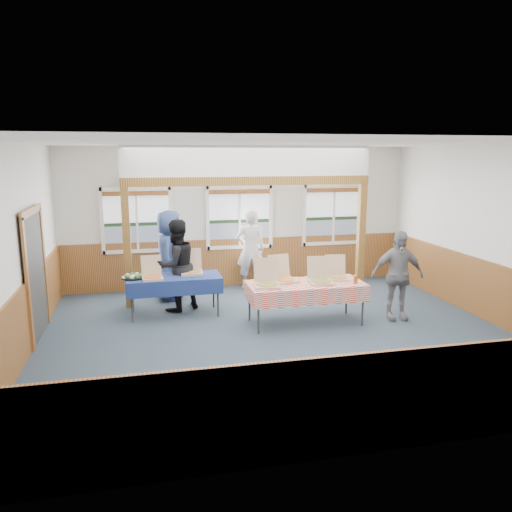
{
  "coord_description": "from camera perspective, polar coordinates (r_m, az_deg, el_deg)",
  "views": [
    {
      "loc": [
        -2.17,
        -7.75,
        3.03
      ],
      "look_at": [
        -0.17,
        1.0,
        1.19
      ],
      "focal_mm": 35.0,
      "sensor_mm": 36.0,
      "label": 1
    }
  ],
  "objects": [
    {
      "name": "floor",
      "position": [
        8.6,
        2.62,
        -9.05
      ],
      "size": [
        8.0,
        8.0,
        0.0
      ],
      "primitive_type": "plane",
      "color": "#293642",
      "rests_on": "ground"
    },
    {
      "name": "ceiling",
      "position": [
        8.05,
        2.83,
        12.79
      ],
      "size": [
        8.0,
        8.0,
        0.0
      ],
      "primitive_type": "plane",
      "rotation": [
        3.14,
        0.0,
        0.0
      ],
      "color": "white",
      "rests_on": "wall_back"
    },
    {
      "name": "wall_back",
      "position": [
        11.55,
        -1.94,
        4.47
      ],
      "size": [
        8.0,
        0.0,
        8.0
      ],
      "primitive_type": "plane",
      "rotation": [
        1.57,
        0.0,
        0.0
      ],
      "color": "silver",
      "rests_on": "floor"
    },
    {
      "name": "wall_front",
      "position": [
        4.98,
        13.61,
        -5.41
      ],
      "size": [
        8.0,
        0.0,
        8.0
      ],
      "primitive_type": "plane",
      "rotation": [
        -1.57,
        0.0,
        0.0
      ],
      "color": "silver",
      "rests_on": "floor"
    },
    {
      "name": "wall_left",
      "position": [
        8.09,
        -25.72,
        0.26
      ],
      "size": [
        0.0,
        8.0,
        8.0
      ],
      "primitive_type": "plane",
      "rotation": [
        1.57,
        0.0,
        1.57
      ],
      "color": "silver",
      "rests_on": "floor"
    },
    {
      "name": "wall_right",
      "position": [
        10.01,
        25.39,
        2.25
      ],
      "size": [
        0.0,
        8.0,
        8.0
      ],
      "primitive_type": "plane",
      "rotation": [
        1.57,
        0.0,
        -1.57
      ],
      "color": "silver",
      "rests_on": "floor"
    },
    {
      "name": "wainscot_back",
      "position": [
        11.7,
        -1.89,
        -0.65
      ],
      "size": [
        7.98,
        0.05,
        1.1
      ],
      "primitive_type": "cube",
      "color": "brown",
      "rests_on": "floor"
    },
    {
      "name": "wainscot_front",
      "position": [
        5.4,
        12.94,
        -16.06
      ],
      "size": [
        7.98,
        0.05,
        1.1
      ],
      "primitive_type": "cube",
      "color": "brown",
      "rests_on": "floor"
    },
    {
      "name": "wainscot_left",
      "position": [
        8.34,
        -24.91,
        -6.83
      ],
      "size": [
        0.05,
        6.98,
        1.1
      ],
      "primitive_type": "cube",
      "color": "brown",
      "rests_on": "floor"
    },
    {
      "name": "wainscot_right",
      "position": [
        10.2,
        24.77,
        -3.58
      ],
      "size": [
        0.05,
        6.98,
        1.1
      ],
      "primitive_type": "cube",
      "color": "brown",
      "rests_on": "floor"
    },
    {
      "name": "cased_opening",
      "position": [
        9.06,
        -23.95,
        -2.05
      ],
      "size": [
        0.06,
        1.3,
        2.1
      ],
      "primitive_type": "cube",
      "color": "#2F2F2F",
      "rests_on": "wall_left"
    },
    {
      "name": "window_left",
      "position": [
        11.29,
        -13.48,
        4.4
      ],
      "size": [
        1.56,
        0.1,
        1.46
      ],
      "color": "white",
      "rests_on": "wall_back"
    },
    {
      "name": "window_mid",
      "position": [
        11.5,
        -1.91,
        4.83
      ],
      "size": [
        1.56,
        0.1,
        1.46
      ],
      "color": "white",
      "rests_on": "wall_back"
    },
    {
      "name": "window_right",
      "position": [
        12.14,
        8.85,
        5.06
      ],
      "size": [
        1.56,
        0.1,
        1.46
      ],
      "color": "white",
      "rests_on": "wall_back"
    },
    {
      "name": "post_left",
      "position": [
        10.22,
        -14.51,
        0.91
      ],
      "size": [
        0.15,
        0.15,
        2.4
      ],
      "primitive_type": "cube",
      "color": "#5B3C14",
      "rests_on": "floor"
    },
    {
      "name": "post_right",
      "position": [
        11.23,
        11.89,
        1.96
      ],
      "size": [
        0.15,
        0.15,
        2.4
      ],
      "primitive_type": "cube",
      "color": "#5B3C14",
      "rests_on": "floor"
    },
    {
      "name": "cross_beam",
      "position": [
        10.3,
        -0.7,
        8.58
      ],
      "size": [
        5.15,
        0.18,
        0.18
      ],
      "primitive_type": "cube",
      "color": "#5B3C14",
      "rests_on": "post_left"
    },
    {
      "name": "table_left",
      "position": [
        9.59,
        -9.35,
        -2.64
      ],
      "size": [
        1.85,
        1.03,
        0.76
      ],
      "rotation": [
        0.0,
        0.0,
        0.14
      ],
      "color": "#2F2F2F",
      "rests_on": "floor"
    },
    {
      "name": "table_right",
      "position": [
        9.03,
        5.69,
        -3.38
      ],
      "size": [
        2.12,
        0.99,
        0.76
      ],
      "rotation": [
        0.0,
        0.0,
        0.04
      ],
      "color": "#2F2F2F",
      "rests_on": "floor"
    },
    {
      "name": "pizza_box_a",
      "position": [
        9.44,
        -11.77,
        -2.19
      ],
      "size": [
        0.4,
        0.48,
        0.41
      ],
      "rotation": [
        0.0,
        0.0,
        0.06
      ],
      "color": "tan",
      "rests_on": "table_left"
    },
    {
      "name": "pizza_box_b",
      "position": [
        9.74,
        -7.37,
        -1.59
      ],
      "size": [
        0.43,
        0.52,
        0.45
      ],
      "rotation": [
        0.0,
        0.0,
        -0.05
      ],
      "color": "tan",
      "rests_on": "table_left"
    },
    {
      "name": "pizza_box_c",
      "position": [
        8.7,
        1.26,
        -3.08
      ],
      "size": [
        0.5,
        0.58,
        0.46
      ],
      "rotation": [
        0.0,
        0.0,
        -0.15
      ],
      "color": "tan",
      "rests_on": "table_right"
    },
    {
      "name": "pizza_box_d",
      "position": [
        9.07,
        3.18,
        -2.49
      ],
      "size": [
        0.5,
        0.58,
        0.46
      ],
      "rotation": [
        0.0,
        0.0,
        0.18
      ],
      "color": "tan",
      "rests_on": "table_right"
    },
    {
      "name": "pizza_box_e",
      "position": [
        9.01,
        7.4,
        -2.67
      ],
      "size": [
        0.46,
        0.54,
        0.45
      ],
      "rotation": [
        0.0,
        0.0,
        -0.12
      ],
      "color": "tan",
      "rests_on": "table_right"
    },
    {
      "name": "pizza_box_f",
      "position": [
        9.35,
        9.25,
        -2.22
      ],
      "size": [
        0.45,
        0.52,
        0.42
      ],
      "rotation": [
        0.0,
        0.0,
        -0.17
      ],
      "color": "tan",
      "rests_on": "table_right"
    },
    {
      "name": "veggie_tray",
      "position": [
        9.56,
        -13.86,
        -2.31
      ],
      "size": [
        0.42,
        0.42,
        0.09
      ],
      "color": "black",
      "rests_on": "table_left"
    },
    {
      "name": "drink_glass",
      "position": [
        9.07,
        11.31,
        -2.65
      ],
      "size": [
        0.07,
        0.07,
        0.15
      ],
      "primitive_type": "cylinder",
      "color": "brown",
      "rests_on": "table_right"
    },
    {
      "name": "woman_white",
      "position": [
        11.3,
        -0.65,
        0.77
      ],
      "size": [
        0.68,
        0.46,
        1.81
      ],
      "primitive_type": "imported",
      "rotation": [
        0.0,
        0.0,
        3.1
      ],
      "color": "silver",
      "rests_on": "floor"
    },
    {
      "name": "woman_black",
      "position": [
        9.83,
        -9.11,
        -1.07
      ],
      "size": [
        1.09,
        1.02,
        1.8
      ],
      "primitive_type": "imported",
      "rotation": [
        0.0,
        0.0,
        3.64
      ],
      "color": "black",
      "rests_on": "floor"
    },
    {
      "name": "man_blue",
      "position": [
        10.6,
        -9.84,
        0.1
      ],
      "size": [
        0.78,
        1.03,
        1.9
      ],
      "primitive_type": "imported",
      "rotation": [
        0.0,
        0.0,
        1.36
      ],
      "color": "#344B82",
      "rests_on": "floor"
    },
    {
      "name": "person_grey",
      "position": [
        9.56,
        15.84,
        -2.14
      ],
      "size": [
        1.03,
        0.55,
        1.67
      ],
      "primitive_type": "imported",
      "rotation": [
        0.0,
        0.0,
        -0.15
      ],
      "color": "slate",
      "rests_on": "floor"
    }
  ]
}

